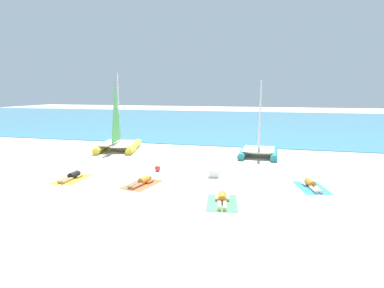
# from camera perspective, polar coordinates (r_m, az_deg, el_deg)

# --- Properties ---
(ground_plane) EXTENTS (120.00, 120.00, 0.00)m
(ground_plane) POSITION_cam_1_polar(r_m,az_deg,el_deg) (22.28, 3.10, -1.10)
(ground_plane) COLOR beige
(ocean_water) EXTENTS (120.00, 40.00, 0.05)m
(ocean_water) POSITION_cam_1_polar(r_m,az_deg,el_deg) (43.47, 8.80, 3.98)
(ocean_water) COLOR teal
(ocean_water) RESTS_ON ground
(sailboat_teal) EXTENTS (2.31, 3.60, 4.70)m
(sailboat_teal) POSITION_cam_1_polar(r_m,az_deg,el_deg) (20.61, 11.66, -0.16)
(sailboat_teal) COLOR teal
(sailboat_teal) RESTS_ON ground
(sailboat_yellow) EXTENTS (3.50, 4.52, 5.22)m
(sailboat_yellow) POSITION_cam_1_polar(r_m,az_deg,el_deg) (22.80, -12.84, 0.90)
(sailboat_yellow) COLOR yellow
(sailboat_yellow) RESTS_ON ground
(towel_leftmost) EXTENTS (1.16, 1.93, 0.01)m
(towel_leftmost) POSITION_cam_1_polar(r_m,az_deg,el_deg) (16.06, -20.41, -5.80)
(towel_leftmost) COLOR yellow
(towel_leftmost) RESTS_ON ground
(sunbather_leftmost) EXTENTS (0.55, 1.56, 0.30)m
(sunbather_leftmost) POSITION_cam_1_polar(r_m,az_deg,el_deg) (16.09, -20.30, -5.32)
(sunbather_leftmost) COLOR black
(sunbather_leftmost) RESTS_ON towel_leftmost
(towel_center_left) EXTENTS (1.44, 2.07, 0.01)m
(towel_center_left) POSITION_cam_1_polar(r_m,az_deg,el_deg) (14.42, -8.80, -7.03)
(towel_center_left) COLOR #EA5933
(towel_center_left) RESTS_ON ground
(sunbather_center_left) EXTENTS (0.69, 1.56, 0.30)m
(sunbather_center_left) POSITION_cam_1_polar(r_m,az_deg,el_deg) (14.43, -8.66, -6.49)
(sunbather_center_left) COLOR orange
(sunbather_center_left) RESTS_ON towel_center_left
(towel_center_right) EXTENTS (1.39, 2.05, 0.01)m
(towel_center_right) POSITION_cam_1_polar(r_m,az_deg,el_deg) (12.07, 5.31, -10.25)
(towel_center_right) COLOR #4CB266
(towel_center_right) RESTS_ON ground
(sunbather_center_right) EXTENTS (0.65, 1.57, 0.30)m
(sunbather_center_right) POSITION_cam_1_polar(r_m,az_deg,el_deg) (12.09, 5.32, -9.58)
(sunbather_center_right) COLOR orange
(sunbather_center_right) RESTS_ON towel_center_right
(towel_rightmost) EXTENTS (1.52, 2.11, 0.01)m
(towel_rightmost) POSITION_cam_1_polar(r_m,az_deg,el_deg) (14.68, 20.27, -7.21)
(towel_rightmost) COLOR #338CD8
(towel_rightmost) RESTS_ON ground
(sunbather_rightmost) EXTENTS (0.76, 1.56, 0.30)m
(sunbather_rightmost) POSITION_cam_1_polar(r_m,az_deg,el_deg) (14.71, 20.21, -6.67)
(sunbather_rightmost) COLOR orange
(sunbather_rightmost) RESTS_ON towel_rightmost
(beach_ball) EXTENTS (0.29, 0.29, 0.29)m
(beach_ball) POSITION_cam_1_polar(r_m,az_deg,el_deg) (16.59, -6.06, -4.28)
(beach_ball) COLOR red
(beach_ball) RESTS_ON ground
(cooler_box) EXTENTS (0.50, 0.36, 0.36)m
(cooler_box) POSITION_cam_1_polar(r_m,az_deg,el_deg) (15.46, 3.90, -5.14)
(cooler_box) COLOR white
(cooler_box) RESTS_ON ground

